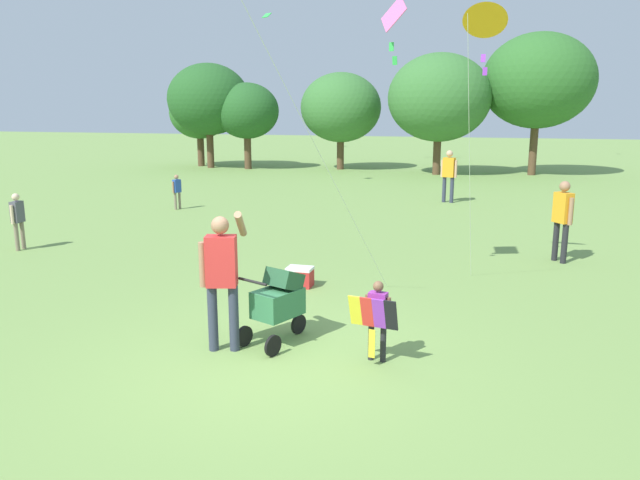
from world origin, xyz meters
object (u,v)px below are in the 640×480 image
object	(u,v)px
kite_adult_black	(388,29)
person_kid_running	(449,172)
person_adult_flyer	(222,271)
stroller	(279,299)
person_sitting_far	(18,217)
person_red_shirt	(177,189)
cooler_box	(300,277)
kite_orange_delta	(485,22)
child_with_butterfly_kite	(377,314)
person_couple_left	(562,215)

from	to	relation	value
kite_adult_black	person_kid_running	distance (m)	10.86
person_adult_flyer	kite_adult_black	bearing A→B (deg)	65.13
person_adult_flyer	stroller	world-z (taller)	person_adult_flyer
person_adult_flyer	person_sitting_far	distance (m)	7.88
person_red_shirt	cooler_box	xyz separation A→B (m)	(6.17, -6.91, -0.46)
stroller	kite_orange_delta	bearing A→B (deg)	59.87
kite_orange_delta	person_kid_running	bearing A→B (deg)	96.74
child_with_butterfly_kite	person_couple_left	distance (m)	6.55
person_sitting_far	person_couple_left	size ratio (longest dim) A/B	0.76
cooler_box	person_kid_running	bearing A→B (deg)	80.19
person_couple_left	cooler_box	distance (m)	5.61
child_with_butterfly_kite	cooler_box	bearing A→B (deg)	123.64
child_with_butterfly_kite	person_adult_flyer	world-z (taller)	person_adult_flyer
person_couple_left	person_kid_running	bearing A→B (deg)	110.30
kite_orange_delta	person_sitting_far	bearing A→B (deg)	-176.98
stroller	person_adult_flyer	bearing A→B (deg)	-143.43
person_sitting_far	person_kid_running	xyz separation A→B (m)	(8.67, 9.57, 0.27)
kite_orange_delta	person_kid_running	world-z (taller)	kite_orange_delta
person_couple_left	cooler_box	xyz separation A→B (m)	(-4.60, -3.10, -0.81)
child_with_butterfly_kite	cooler_box	distance (m)	3.45
kite_orange_delta	person_couple_left	world-z (taller)	kite_orange_delta
kite_adult_black	cooler_box	xyz separation A→B (m)	(-1.43, -0.26, -4.15)
person_adult_flyer	person_red_shirt	distance (m)	11.65
person_red_shirt	person_sitting_far	bearing A→B (deg)	-96.56
child_with_butterfly_kite	person_adult_flyer	size ratio (longest dim) A/B	0.56
person_kid_running	stroller	bearing A→B (deg)	-95.69
person_red_shirt	cooler_box	size ratio (longest dim) A/B	2.40
person_red_shirt	person_sitting_far	xyz separation A→B (m)	(-0.68, -5.89, 0.11)
stroller	person_sitting_far	size ratio (longest dim) A/B	0.88
person_adult_flyer	person_kid_running	distance (m)	13.74
stroller	person_red_shirt	xyz separation A→B (m)	(-6.69, 9.48, 0.03)
kite_adult_black	person_red_shirt	world-z (taller)	kite_adult_black
kite_orange_delta	stroller	bearing A→B (deg)	-120.13
kite_orange_delta	person_couple_left	bearing A→B (deg)	42.75
kite_adult_black	person_kid_running	world-z (taller)	kite_adult_black
kite_adult_black	cooler_box	bearing A→B (deg)	-169.88
cooler_box	child_with_butterfly_kite	bearing A→B (deg)	-56.36
person_kid_running	child_with_butterfly_kite	bearing A→B (deg)	-89.72
kite_orange_delta	person_sitting_far	size ratio (longest dim) A/B	3.85
kite_orange_delta	person_couple_left	size ratio (longest dim) A/B	2.92
cooler_box	person_red_shirt	bearing A→B (deg)	131.73
person_adult_flyer	kite_orange_delta	xyz separation A→B (m)	(2.99, 4.55, 3.48)
person_adult_flyer	cooler_box	size ratio (longest dim) A/B	4.13
kite_orange_delta	cooler_box	world-z (taller)	kite_orange_delta
child_with_butterfly_kite	kite_adult_black	distance (m)	4.86
stroller	kite_orange_delta	xyz separation A→B (m)	(2.38, 4.10, 3.94)
cooler_box	stroller	bearing A→B (deg)	-78.57
kite_adult_black	person_sitting_far	distance (m)	9.05
stroller	person_red_shirt	distance (m)	11.60
person_red_shirt	person_sitting_far	distance (m)	5.93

